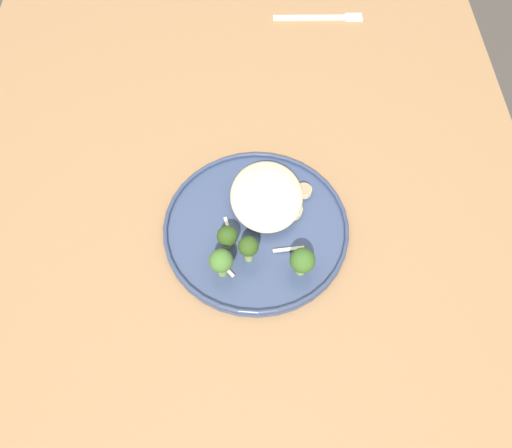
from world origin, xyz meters
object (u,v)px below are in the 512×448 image
Objects in this scene: dinner_fork at (321,18)px; seared_scallop_half_hidden at (273,217)px; seared_scallop_tilted_round at (271,206)px; seared_scallop_tiny_bay at (292,210)px; broccoli_floret_center_pile at (248,247)px; dinner_plate at (256,228)px; seared_scallop_right_edge at (304,191)px; seared_scallop_front_small at (251,212)px; broccoli_floret_small_sprig at (221,262)px; seared_scallop_large_seared at (281,191)px; broccoli_floret_split_head at (302,261)px; broccoli_floret_right_tilted at (227,237)px.

seared_scallop_half_hidden is at bearing -13.68° from dinner_fork.
seared_scallop_tiny_bay is at bearing 76.45° from seared_scallop_tilted_round.
seared_scallop_half_hidden is 0.61× the size of broccoli_floret_center_pile.
seared_scallop_right_edge reaches higher than dinner_plate.
broccoli_floret_small_sprig is (0.10, -0.04, 0.03)m from seared_scallop_front_small.
seared_scallop_large_seared is 0.97× the size of seared_scallop_right_edge.
seared_scallop_half_hidden is (0.02, 0.00, -0.00)m from seared_scallop_tilted_round.
seared_scallop_front_small is at bearing 156.33° from broccoli_floret_small_sprig.
seared_scallop_tiny_bay is at bearing -30.84° from seared_scallop_right_edge.
dinner_plate is 11.38× the size of seared_scallop_right_edge.
seared_scallop_front_small is at bearing -66.11° from seared_scallop_right_edge.
broccoli_floret_small_sprig reaches higher than dinner_fork.
seared_scallop_large_seared is 0.13× the size of dinner_fork.
dinner_fork is at bearing 166.32° from seared_scallop_half_hidden.
seared_scallop_large_seared is 0.43× the size of broccoli_floret_small_sprig.
seared_scallop_large_seared is 0.06m from seared_scallop_front_small.
seared_scallop_tiny_bay is 0.10m from broccoli_floret_split_head.
broccoli_floret_small_sprig is at bearing -23.67° from seared_scallop_front_small.
seared_scallop_tilted_round is at bearing -61.75° from seared_scallop_right_edge.
broccoli_floret_center_pile is (-0.02, 0.04, -0.00)m from broccoli_floret_small_sprig.
dinner_fork is at bearing 165.63° from seared_scallop_tilted_round.
broccoli_floret_center_pile is at bearing 55.90° from broccoli_floret_right_tilted.
broccoli_floret_small_sprig is (0.14, -0.09, 0.03)m from seared_scallop_large_seared.
dinner_plate is 6.14× the size of broccoli_floret_right_tilted.
seared_scallop_right_edge is (-0.06, 0.08, 0.01)m from dinner_plate.
broccoli_floret_small_sprig is 0.31× the size of dinner_fork.
seared_scallop_tiny_bay is 0.03m from seared_scallop_half_hidden.
seared_scallop_right_edge is 0.44× the size of broccoli_floret_small_sprig.
broccoli_floret_split_head is at bearing 20.00° from seared_scallop_tilted_round.
broccoli_floret_split_head is at bearing 72.90° from broccoli_floret_center_pile.
dinner_fork is at bearing 169.44° from seared_scallop_tiny_bay.
dinner_fork is at bearing 161.28° from broccoli_floret_small_sprig.
seared_scallop_large_seared is 0.05m from seared_scallop_half_hidden.
seared_scallop_tiny_bay is at bearing -10.56° from dinner_fork.
seared_scallop_tilted_round is 0.45× the size of broccoli_floret_split_head.
broccoli_floret_center_pile is at bearing -30.47° from seared_scallop_half_hidden.
dinner_plate is at bearing 167.25° from broccoli_floret_center_pile.
dinner_plate is 5.47× the size of broccoli_floret_center_pile.
seared_scallop_tiny_bay is 0.49m from dinner_fork.
seared_scallop_right_edge is at bearing 133.36° from seared_scallop_half_hidden.
dinner_plate is 0.08m from seared_scallop_large_seared.
broccoli_floret_small_sprig is at bearing -33.57° from dinner_plate.
broccoli_floret_center_pile reaches higher than seared_scallop_front_small.
seared_scallop_tiny_bay is 0.12m from broccoli_floret_right_tilted.
broccoli_floret_right_tilted is 0.05m from broccoli_floret_small_sprig.
seared_scallop_tilted_round is 0.13× the size of dinner_fork.
broccoli_floret_small_sprig is at bearing -43.23° from seared_scallop_right_edge.
broccoli_floret_right_tilted is (0.06, -0.10, 0.02)m from seared_scallop_tiny_bay.
seared_scallop_tiny_bay is 0.64× the size of broccoli_floret_center_pile.
broccoli_floret_split_head reaches higher than broccoli_floret_right_tilted.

